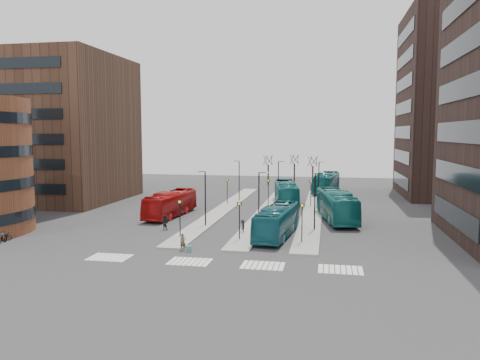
% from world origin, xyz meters
% --- Properties ---
extents(ground, '(160.00, 160.00, 0.00)m').
position_xyz_m(ground, '(0.00, 0.00, 0.00)').
color(ground, '#2C2C2F').
rests_on(ground, ground).
extents(island_left, '(2.50, 45.00, 0.15)m').
position_xyz_m(island_left, '(-4.00, 30.00, 0.07)').
color(island_left, gray).
rests_on(island_left, ground).
extents(island_mid, '(2.50, 45.00, 0.15)m').
position_xyz_m(island_mid, '(2.00, 30.00, 0.07)').
color(island_mid, gray).
rests_on(island_mid, ground).
extents(island_right, '(2.50, 45.00, 0.15)m').
position_xyz_m(island_right, '(8.00, 30.00, 0.07)').
color(island_right, gray).
rests_on(island_right, ground).
extents(suitcase, '(0.49, 0.43, 0.54)m').
position_xyz_m(suitcase, '(-1.97, 6.99, 0.27)').
color(suitcase, '#1B2395').
rests_on(suitcase, ground).
extents(red_bus, '(3.62, 11.42, 3.13)m').
position_xyz_m(red_bus, '(-9.39, 23.59, 1.56)').
color(red_bus, '#A10C0C').
rests_on(red_bus, ground).
extents(teal_bus_a, '(3.73, 11.42, 3.12)m').
position_xyz_m(teal_bus_a, '(4.98, 14.57, 1.56)').
color(teal_bus_a, '#13535F').
rests_on(teal_bus_a, ground).
extents(teal_bus_b, '(4.69, 12.44, 3.38)m').
position_xyz_m(teal_bus_b, '(4.00, 35.71, 1.69)').
color(teal_bus_b, '#136062').
rests_on(teal_bus_b, ground).
extents(teal_bus_c, '(5.05, 13.07, 3.55)m').
position_xyz_m(teal_bus_c, '(11.00, 24.67, 1.78)').
color(teal_bus_c, '#125E5D').
rests_on(teal_bus_c, ground).
extents(teal_bus_d, '(4.74, 12.93, 3.52)m').
position_xyz_m(teal_bus_d, '(9.68, 50.46, 1.76)').
color(teal_bus_d, '#146165').
rests_on(teal_bus_d, ground).
extents(traveller, '(0.67, 0.65, 1.55)m').
position_xyz_m(traveller, '(-2.62, 7.29, 0.77)').
color(traveller, '#4D4A2E').
rests_on(traveller, ground).
extents(commuter_a, '(0.90, 0.79, 1.58)m').
position_xyz_m(commuter_a, '(-7.22, 15.49, 0.79)').
color(commuter_a, black).
rests_on(commuter_a, ground).
extents(commuter_b, '(0.43, 1.02, 1.73)m').
position_xyz_m(commuter_b, '(3.23, 16.85, 0.87)').
color(commuter_b, black).
rests_on(commuter_b, ground).
extents(commuter_c, '(0.55, 0.95, 1.47)m').
position_xyz_m(commuter_c, '(1.32, 15.24, 0.74)').
color(commuter_c, black).
rests_on(commuter_c, ground).
extents(bicycle_mid, '(1.79, 0.64, 1.05)m').
position_xyz_m(bicycle_mid, '(-21.00, 7.34, 0.53)').
color(bicycle_mid, gray).
rests_on(bicycle_mid, ground).
extents(bicycle_far, '(1.64, 0.92, 0.82)m').
position_xyz_m(bicycle_far, '(-21.00, 7.89, 0.41)').
color(bicycle_far, gray).
rests_on(bicycle_far, ground).
extents(crosswalk_stripes, '(22.35, 2.40, 0.01)m').
position_xyz_m(crosswalk_stripes, '(1.75, 4.00, 0.01)').
color(crosswalk_stripes, silver).
rests_on(crosswalk_stripes, ground).
extents(office_block, '(25.00, 20.12, 22.00)m').
position_xyz_m(office_block, '(-34.00, 33.98, 11.00)').
color(office_block, '#492F22').
rests_on(office_block, ground).
extents(tower_far, '(20.12, 20.00, 30.00)m').
position_xyz_m(tower_far, '(31.98, 50.00, 15.00)').
color(tower_far, '#2F1F1A').
rests_on(tower_far, ground).
extents(sign_poles, '(12.45, 22.12, 3.65)m').
position_xyz_m(sign_poles, '(1.60, 23.00, 2.41)').
color(sign_poles, black).
rests_on(sign_poles, ground).
extents(lamp_posts, '(14.04, 20.24, 6.12)m').
position_xyz_m(lamp_posts, '(2.64, 28.00, 3.58)').
color(lamp_posts, black).
rests_on(lamp_posts, ground).
extents(bare_trees, '(10.97, 8.14, 5.90)m').
position_xyz_m(bare_trees, '(2.67, 62.67, 2.72)').
color(bare_trees, black).
rests_on(bare_trees, ground).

